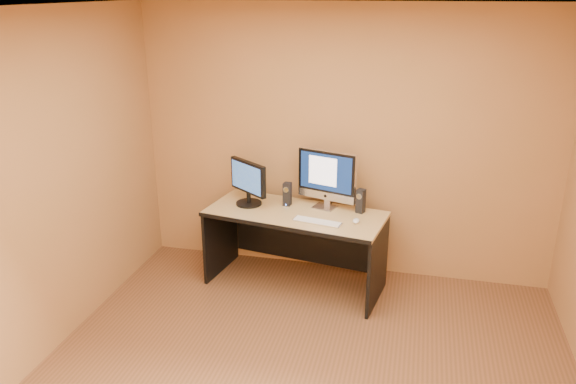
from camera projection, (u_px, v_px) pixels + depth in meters
The scene contains 11 objects.
walls at pixel (300, 226), 3.53m from camera, with size 4.00×4.00×2.60m, color #9D6A3F, non-canonical shape.
ceiling at pixel (301, 9), 3.08m from camera, with size 4.00×4.00×0.00m, color white.
desk at pixel (295, 249), 5.31m from camera, with size 1.63×0.71×0.75m, color tan, non-canonical shape.
imac at pixel (325, 180), 5.19m from camera, with size 0.58×0.21×0.56m, color silver, non-canonical shape.
second_monitor at pixel (248, 183), 5.30m from camera, with size 0.49×0.24×0.43m, color black, non-canonical shape.
speaker_left at pixel (287, 194), 5.31m from camera, with size 0.07×0.07×0.22m, color black, non-canonical shape.
speaker_right at pixel (361, 201), 5.14m from camera, with size 0.07×0.07×0.22m, color black, non-canonical shape.
keyboard at pixel (317, 222), 4.95m from camera, with size 0.44×0.12×0.02m, color silver.
mouse at pixel (356, 221), 4.95m from camera, with size 0.06×0.10×0.04m, color silver.
cable_a at pixel (331, 203), 5.38m from camera, with size 0.01×0.01×0.22m, color black.
cable_b at pixel (327, 202), 5.41m from camera, with size 0.01×0.01×0.18m, color black.
Camera 1 is at (0.68, -3.17, 2.71)m, focal length 35.00 mm.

